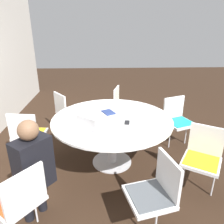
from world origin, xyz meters
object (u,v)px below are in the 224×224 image
(spiral_notebook, at_px, (108,112))
(laptop, at_px, (90,127))
(cell_phone, at_px, (127,122))
(person_0, at_px, (33,165))
(chair_2, at_px, (203,155))
(chair_1, at_px, (155,190))
(chair_6, at_px, (28,132))
(chair_4, at_px, (122,104))
(chair_3, at_px, (177,118))
(chair_0, at_px, (19,198))
(chair_5, at_px, (67,110))

(spiral_notebook, bearing_deg, laptop, 156.87)
(cell_phone, bearing_deg, person_0, 130.09)
(chair_2, bearing_deg, laptop, 22.52)
(laptop, distance_m, cell_phone, 0.56)
(chair_1, height_order, cell_phone, chair_1)
(person_0, xyz_separation_m, spiral_notebook, (1.26, -0.80, 0.06))
(chair_6, height_order, spiral_notebook, chair_6)
(cell_phone, bearing_deg, chair_2, -117.01)
(spiral_notebook, bearing_deg, chair_1, -163.38)
(chair_4, bearing_deg, cell_phone, 12.50)
(laptop, bearing_deg, chair_6, 12.95)
(chair_3, bearing_deg, chair_6, -11.09)
(chair_0, xyz_separation_m, chair_2, (0.66, -2.05, 0.00))
(chair_5, relative_size, chair_6, 1.00)
(chair_1, bearing_deg, cell_phone, -4.84)
(chair_6, distance_m, cell_phone, 1.52)
(chair_5, bearing_deg, spiral_notebook, 8.34)
(chair_1, xyz_separation_m, chair_2, (0.60, -0.74, 0.00))
(chair_0, distance_m, laptop, 1.13)
(person_0, bearing_deg, chair_5, 37.76)
(chair_0, relative_size, cell_phone, 5.78)
(chair_1, height_order, spiral_notebook, chair_1)
(chair_4, relative_size, chair_6, 1.00)
(laptop, bearing_deg, chair_0, 93.54)
(chair_3, distance_m, person_0, 2.56)
(chair_3, bearing_deg, chair_1, 44.39)
(person_0, bearing_deg, laptop, -1.01)
(chair_2, relative_size, laptop, 2.12)
(chair_2, height_order, chair_3, same)
(chair_0, relative_size, laptop, 2.12)
(chair_3, xyz_separation_m, laptop, (-0.92, 1.47, 0.30))
(chair_5, bearing_deg, cell_phone, 5.05)
(chair_2, distance_m, laptop, 1.47)
(chair_0, distance_m, chair_5, 2.27)
(chair_1, relative_size, laptop, 2.12)
(chair_4, xyz_separation_m, spiral_notebook, (-1.04, 0.31, 0.25))
(chair_0, height_order, spiral_notebook, chair_0)
(chair_3, bearing_deg, laptop, 10.39)
(chair_1, relative_size, spiral_notebook, 3.37)
(chair_6, bearing_deg, spiral_notebook, 12.83)
(cell_phone, bearing_deg, chair_3, -54.18)
(chair_0, distance_m, chair_2, 2.15)
(chair_3, xyz_separation_m, cell_phone, (-0.69, 0.96, 0.25))
(chair_5, bearing_deg, chair_0, -39.53)
(chair_1, height_order, chair_6, same)
(chair_2, bearing_deg, cell_phone, 5.24)
(chair_1, bearing_deg, chair_6, 37.54)
(chair_6, distance_m, person_0, 1.22)
(spiral_notebook, bearing_deg, chair_3, -75.26)
(chair_1, height_order, chair_5, same)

